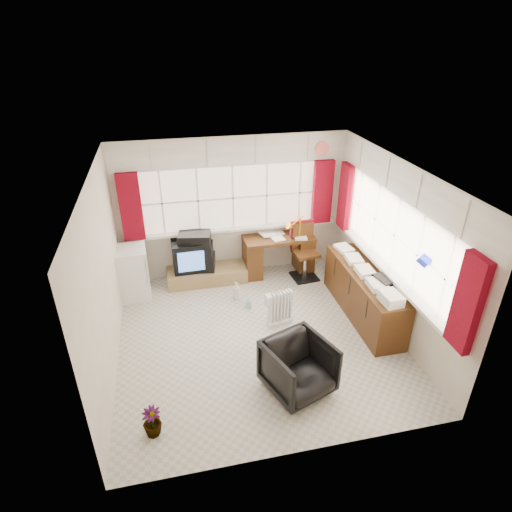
{
  "coord_description": "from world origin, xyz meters",
  "views": [
    {
      "loc": [
        -1.11,
        -4.88,
        4.06
      ],
      "look_at": [
        0.09,
        0.55,
        1.06
      ],
      "focal_mm": 30.0,
      "sensor_mm": 36.0,
      "label": 1
    }
  ],
  "objects_px": {
    "office_chair": "(298,367)",
    "crt_tv": "(189,254)",
    "radiator": "(280,311)",
    "mini_fridge": "(132,273)",
    "desk": "(278,252)",
    "tv_bench": "(207,275)",
    "task_chair": "(303,248)",
    "desk_lamp": "(300,223)",
    "credenza": "(363,293)"
  },
  "relations": [
    {
      "from": "desk_lamp",
      "to": "office_chair",
      "type": "bearing_deg",
      "value": -107.42
    },
    {
      "from": "desk_lamp",
      "to": "crt_tv",
      "type": "bearing_deg",
      "value": 173.4
    },
    {
      "from": "radiator",
      "to": "mini_fridge",
      "type": "height_order",
      "value": "mini_fridge"
    },
    {
      "from": "crt_tv",
      "to": "credenza",
      "type": "bearing_deg",
      "value": -32.69
    },
    {
      "from": "task_chair",
      "to": "office_chair",
      "type": "height_order",
      "value": "task_chair"
    },
    {
      "from": "tv_bench",
      "to": "mini_fridge",
      "type": "relative_size",
      "value": 1.57
    },
    {
      "from": "office_chair",
      "to": "mini_fridge",
      "type": "height_order",
      "value": "mini_fridge"
    },
    {
      "from": "office_chair",
      "to": "crt_tv",
      "type": "height_order",
      "value": "crt_tv"
    },
    {
      "from": "desk",
      "to": "tv_bench",
      "type": "distance_m",
      "value": 1.36
    },
    {
      "from": "desk_lamp",
      "to": "credenza",
      "type": "relative_size",
      "value": 0.22
    },
    {
      "from": "desk_lamp",
      "to": "tv_bench",
      "type": "distance_m",
      "value": 1.9
    },
    {
      "from": "desk",
      "to": "task_chair",
      "type": "relative_size",
      "value": 1.22
    },
    {
      "from": "desk_lamp",
      "to": "crt_tv",
      "type": "height_order",
      "value": "desk_lamp"
    },
    {
      "from": "mini_fridge",
      "to": "office_chair",
      "type": "bearing_deg",
      "value": -51.96
    },
    {
      "from": "credenza",
      "to": "desk_lamp",
      "type": "bearing_deg",
      "value": 113.46
    },
    {
      "from": "radiator",
      "to": "tv_bench",
      "type": "relative_size",
      "value": 0.4
    },
    {
      "from": "radiator",
      "to": "credenza",
      "type": "relative_size",
      "value": 0.28
    },
    {
      "from": "task_chair",
      "to": "credenza",
      "type": "xyz_separation_m",
      "value": [
        0.54,
        -1.37,
        -0.16
      ]
    },
    {
      "from": "radiator",
      "to": "mini_fridge",
      "type": "bearing_deg",
      "value": 149.65
    },
    {
      "from": "office_chair",
      "to": "crt_tv",
      "type": "bearing_deg",
      "value": 89.67
    },
    {
      "from": "task_chair",
      "to": "crt_tv",
      "type": "distance_m",
      "value": 2.03
    },
    {
      "from": "task_chair",
      "to": "credenza",
      "type": "height_order",
      "value": "task_chair"
    },
    {
      "from": "office_chair",
      "to": "radiator",
      "type": "height_order",
      "value": "office_chair"
    },
    {
      "from": "credenza",
      "to": "task_chair",
      "type": "bearing_deg",
      "value": 111.55
    },
    {
      "from": "task_chair",
      "to": "tv_bench",
      "type": "xyz_separation_m",
      "value": [
        -1.74,
        0.15,
        -0.43
      ]
    },
    {
      "from": "task_chair",
      "to": "desk_lamp",
      "type": "bearing_deg",
      "value": 150.11
    },
    {
      "from": "credenza",
      "to": "mini_fridge",
      "type": "relative_size",
      "value": 2.25
    },
    {
      "from": "desk",
      "to": "office_chair",
      "type": "height_order",
      "value": "desk"
    },
    {
      "from": "desk_lamp",
      "to": "radiator",
      "type": "distance_m",
      "value": 1.75
    },
    {
      "from": "desk",
      "to": "desk_lamp",
      "type": "bearing_deg",
      "value": -28.83
    },
    {
      "from": "desk",
      "to": "radiator",
      "type": "height_order",
      "value": "desk"
    },
    {
      "from": "office_chair",
      "to": "crt_tv",
      "type": "distance_m",
      "value": 3.15
    },
    {
      "from": "credenza",
      "to": "mini_fridge",
      "type": "height_order",
      "value": "mini_fridge"
    },
    {
      "from": "office_chair",
      "to": "credenza",
      "type": "bearing_deg",
      "value": 21.23
    },
    {
      "from": "desk",
      "to": "tv_bench",
      "type": "xyz_separation_m",
      "value": [
        -1.33,
        -0.08,
        -0.28
      ]
    },
    {
      "from": "crt_tv",
      "to": "task_chair",
      "type": "bearing_deg",
      "value": -7.52
    },
    {
      "from": "tv_bench",
      "to": "mini_fridge",
      "type": "distance_m",
      "value": 1.31
    },
    {
      "from": "task_chair",
      "to": "mini_fridge",
      "type": "height_order",
      "value": "task_chair"
    },
    {
      "from": "desk",
      "to": "task_chair",
      "type": "xyz_separation_m",
      "value": [
        0.41,
        -0.23,
        0.15
      ]
    },
    {
      "from": "desk",
      "to": "credenza",
      "type": "relative_size",
      "value": 0.64
    },
    {
      "from": "desk_lamp",
      "to": "office_chair",
      "type": "relative_size",
      "value": 0.58
    },
    {
      "from": "mini_fridge",
      "to": "desk_lamp",
      "type": "bearing_deg",
      "value": 1.78
    },
    {
      "from": "credenza",
      "to": "tv_bench",
      "type": "height_order",
      "value": "credenza"
    },
    {
      "from": "radiator",
      "to": "task_chair",
      "type": "bearing_deg",
      "value": 59.27
    },
    {
      "from": "desk",
      "to": "crt_tv",
      "type": "bearing_deg",
      "value": 178.64
    },
    {
      "from": "tv_bench",
      "to": "crt_tv",
      "type": "height_order",
      "value": "crt_tv"
    },
    {
      "from": "tv_bench",
      "to": "crt_tv",
      "type": "relative_size",
      "value": 2.31
    },
    {
      "from": "desk_lamp",
      "to": "credenza",
      "type": "height_order",
      "value": "desk_lamp"
    },
    {
      "from": "desk",
      "to": "mini_fridge",
      "type": "height_order",
      "value": "mini_fridge"
    },
    {
      "from": "crt_tv",
      "to": "tv_bench",
      "type": "bearing_deg",
      "value": -23.33
    }
  ]
}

